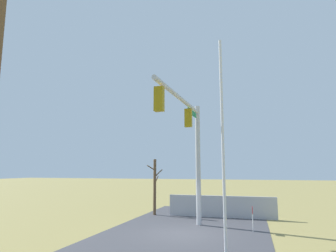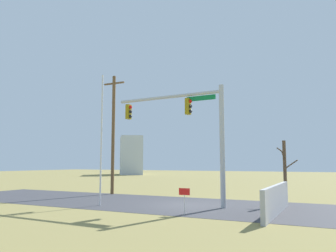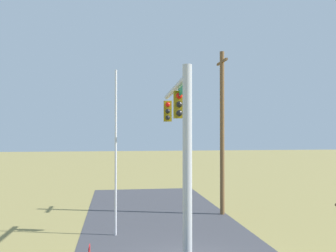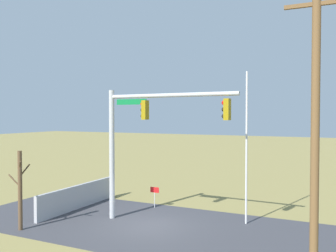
% 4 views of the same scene
% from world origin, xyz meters
% --- Properties ---
extents(ground_plane, '(160.00, 160.00, 0.00)m').
position_xyz_m(ground_plane, '(0.00, 0.00, 0.00)').
color(ground_plane, olive).
extents(sidewalk_corner, '(6.00, 6.00, 0.01)m').
position_xyz_m(sidewalk_corner, '(3.39, -0.31, 0.00)').
color(sidewalk_corner, '#B7B5AD').
rests_on(sidewalk_corner, ground_plane).
extents(retaining_fence, '(0.20, 6.88, 1.38)m').
position_xyz_m(retaining_fence, '(5.31, -1.25, 0.69)').
color(retaining_fence, '#A8A8AD').
rests_on(retaining_fence, ground_plane).
extents(signal_mast, '(7.05, 0.63, 6.78)m').
position_xyz_m(signal_mast, '(0.55, -0.22, 4.74)').
color(signal_mast, '#B2B5BA').
rests_on(signal_mast, ground_plane).
extents(flagpole, '(0.10, 0.10, 7.65)m').
position_xyz_m(flagpole, '(-4.26, -2.38, 3.82)').
color(flagpole, silver).
rests_on(flagpole, ground_plane).
extents(bare_tree, '(1.27, 1.02, 3.78)m').
position_xyz_m(bare_tree, '(5.17, 3.27, 1.95)').
color(bare_tree, brown).
rests_on(bare_tree, ground_plane).
extents(open_sign, '(0.56, 0.04, 1.22)m').
position_xyz_m(open_sign, '(1.37, -3.21, 0.91)').
color(open_sign, silver).
rests_on(open_sign, ground_plane).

